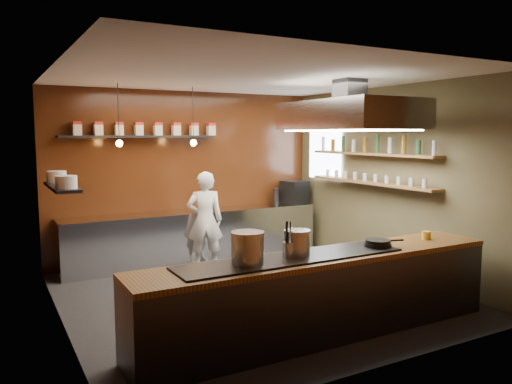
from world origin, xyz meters
TOP-DOWN VIEW (x-y plane):
  - floor at (0.00, 0.00)m, footprint 5.00×5.00m
  - back_wall at (0.00, 2.50)m, footprint 5.00×0.00m
  - left_wall at (-2.50, 0.00)m, footprint 0.00×5.00m
  - right_wall at (2.50, 0.00)m, footprint 0.00×5.00m
  - ceiling at (0.00, 0.00)m, footprint 5.00×5.00m
  - window_pane at (2.45, 1.70)m, footprint 0.00×1.00m
  - prep_counter at (0.00, 2.17)m, footprint 4.60×0.65m
  - pass_counter at (-0.00, -1.60)m, footprint 4.40×0.72m
  - tin_shelf at (-0.90, 2.36)m, footprint 2.60×0.26m
  - plate_shelf at (-2.34, 1.00)m, footprint 0.30×1.40m
  - bottle_shelf_upper at (2.34, 0.30)m, footprint 0.26×2.80m
  - bottle_shelf_lower at (2.34, 0.30)m, footprint 0.26×2.80m
  - extractor_hood at (1.30, -0.40)m, footprint 1.20×2.00m
  - pendant_left at (-1.40, 1.70)m, footprint 0.10×0.10m
  - pendant_right at (-0.20, 1.70)m, footprint 0.10×0.10m
  - storage_tins at (-0.75, 2.36)m, footprint 2.43×0.13m
  - plate_stacks at (-2.34, 1.00)m, footprint 0.26×1.16m
  - bottles at (2.34, 0.30)m, footprint 0.06×2.66m
  - wine_glasses at (2.34, 0.30)m, footprint 0.07×2.37m
  - stockpot_large at (-0.94, -1.60)m, footprint 0.39×0.39m
  - stockpot_small at (-0.30, -1.53)m, footprint 0.37×0.37m
  - utensil_crock at (-0.45, -1.58)m, footprint 0.13×0.13m
  - frying_pan at (0.76, -1.64)m, footprint 0.47×0.31m
  - butter_jar at (1.63, -1.57)m, footprint 0.13×0.13m
  - espresso_machine at (2.10, 2.19)m, footprint 0.52×0.50m
  - chef at (-0.03, 1.66)m, footprint 0.69×0.55m

SIDE VIEW (x-z plane):
  - floor at x=0.00m, z-range 0.00..0.00m
  - prep_counter at x=0.00m, z-range 0.00..0.90m
  - pass_counter at x=0.00m, z-range 0.00..0.94m
  - chef at x=-0.03m, z-range 0.00..1.63m
  - butter_jar at x=1.63m, z-range 0.92..1.02m
  - frying_pan at x=0.76m, z-range 0.94..1.02m
  - utensil_crock at x=-0.45m, z-range 0.94..1.10m
  - stockpot_small at x=-0.30m, z-range 0.94..1.21m
  - stockpot_large at x=-0.94m, z-range 0.94..1.27m
  - espresso_machine at x=2.10m, z-range 0.90..1.34m
  - bottle_shelf_lower at x=2.34m, z-range 1.43..1.47m
  - back_wall at x=0.00m, z-range -1.00..4.00m
  - left_wall at x=-2.50m, z-range -1.00..4.00m
  - right_wall at x=2.50m, z-range -1.00..4.00m
  - wine_glasses at x=2.34m, z-range 1.47..1.60m
  - plate_shelf at x=-2.34m, z-range 1.53..1.57m
  - plate_stacks at x=-2.34m, z-range 1.57..1.73m
  - window_pane at x=2.45m, z-range 1.40..2.40m
  - bottle_shelf_upper at x=2.34m, z-range 1.90..1.94m
  - bottles at x=2.34m, z-range 1.94..2.18m
  - pendant_left at x=-1.40m, z-range 1.68..2.63m
  - pendant_right at x=-0.20m, z-range 1.68..2.63m
  - tin_shelf at x=-0.90m, z-range 2.18..2.22m
  - storage_tins at x=-0.75m, z-range 2.22..2.44m
  - extractor_hood at x=1.30m, z-range 2.15..2.87m
  - ceiling at x=0.00m, z-range 3.00..3.00m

